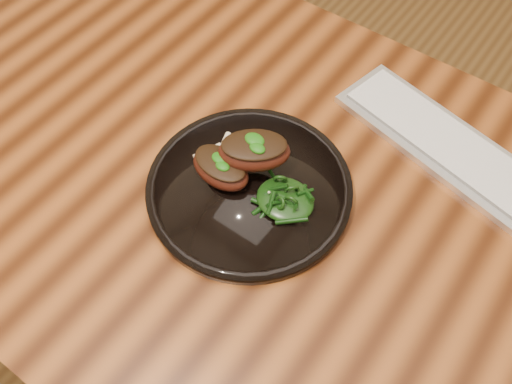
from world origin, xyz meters
TOP-DOWN VIEW (x-y plane):
  - desk at (0.00, 0.00)m, footprint 1.60×0.80m
  - plate at (-0.04, -0.02)m, footprint 0.30×0.30m
  - lamb_chop_front at (-0.08, -0.03)m, footprint 0.10×0.07m
  - lamb_chop_back at (-0.05, 0.01)m, footprint 0.12×0.12m
  - herb_smear at (-0.07, 0.05)m, footprint 0.07×0.05m
  - greens_heap at (0.02, -0.01)m, footprint 0.08×0.08m
  - keyboard at (0.17, 0.22)m, footprint 0.39×0.19m

SIDE VIEW (x-z plane):
  - desk at x=0.00m, z-range 0.29..1.04m
  - keyboard at x=0.17m, z-range 0.75..0.77m
  - plate at x=-0.04m, z-range 0.75..0.77m
  - herb_smear at x=-0.07m, z-range 0.77..0.77m
  - greens_heap at x=0.02m, z-range 0.77..0.80m
  - lamb_chop_front at x=-0.08m, z-range 0.77..0.81m
  - lamb_chop_back at x=-0.05m, z-range 0.79..0.83m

